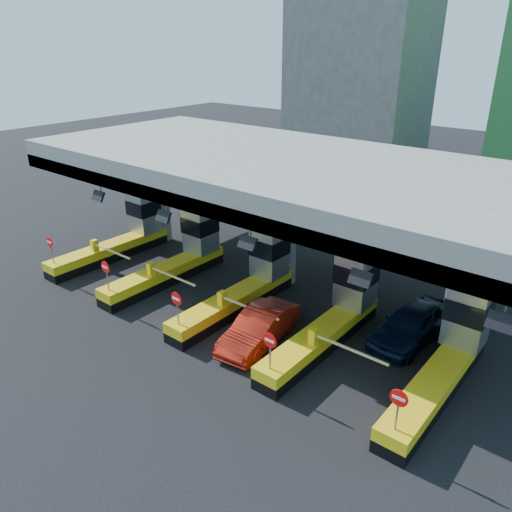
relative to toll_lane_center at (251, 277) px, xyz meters
The scene contains 10 objects.
ground 1.42m from the toll_lane_center, 90.42° to the right, with size 120.00×120.00×0.00m, color black.
toll_canopy 5.40m from the toll_lane_center, 90.02° to the left, with size 28.00×12.09×7.00m.
toll_lane_far_left 10.00m from the toll_lane_center, behind, with size 4.43×8.00×4.16m.
toll_lane_left 5.00m from the toll_lane_center, behind, with size 4.43×8.00×4.16m.
toll_lane_center is the anchor object (origin of this frame).
toll_lane_right 5.00m from the toll_lane_center, ahead, with size 4.43×8.00×4.16m.
toll_lane_far_right 10.00m from the toll_lane_center, ahead, with size 4.43×8.00×4.16m.
bg_building_concrete 39.11m from the toll_lane_center, 111.40° to the left, with size 14.00×10.00×18.00m, color #4C4C49.
van 7.95m from the toll_lane_center, 12.71° to the left, with size 1.98×4.93×1.68m, color black.
red_car 3.81m from the toll_lane_center, 44.44° to the right, with size 1.62×4.65×1.53m, color #A61A0C.
Camera 1 is at (14.32, -16.85, 12.39)m, focal length 35.00 mm.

